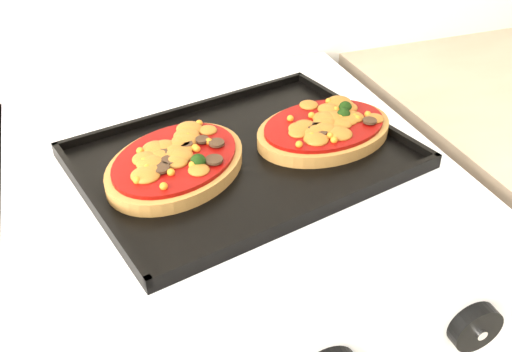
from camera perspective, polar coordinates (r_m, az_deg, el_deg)
name	(u,v)px	position (r m, az deg, el deg)	size (l,w,h in m)	color
knob_right	(475,327)	(0.68, 21.03, -13.91)	(0.06, 0.06, 0.02)	black
baking_tray	(243,155)	(0.77, -1.27, 2.10)	(0.43, 0.31, 0.02)	black
pizza_left	(176,161)	(0.74, -8.04, 1.47)	(0.21, 0.15, 0.03)	#A9773A
pizza_right	(324,128)	(0.82, 6.83, 4.79)	(0.21, 0.15, 0.03)	#A9773A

